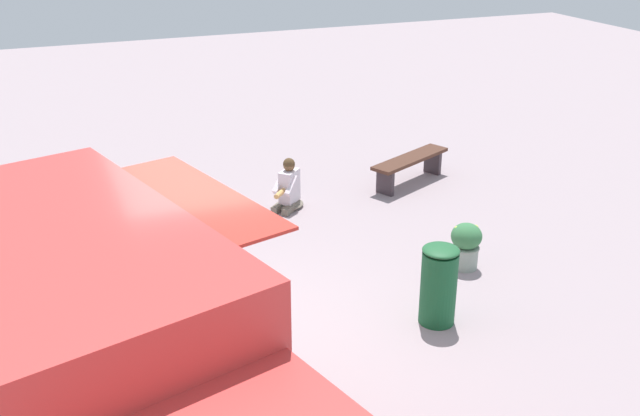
# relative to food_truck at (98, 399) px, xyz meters

# --- Properties ---
(ground_plane) EXTENTS (40.00, 40.00, 0.00)m
(ground_plane) POSITION_rel_food_truck_xyz_m (1.72, 1.87, -1.13)
(ground_plane) COLOR #A28F94
(food_truck) EXTENTS (3.43, 5.60, 2.36)m
(food_truck) POSITION_rel_food_truck_xyz_m (0.00, 0.00, 0.00)
(food_truck) COLOR #D53E3B
(food_truck) RESTS_ON ground_plane
(person_customer) EXTENTS (0.72, 0.71, 0.87)m
(person_customer) POSITION_rel_food_truck_xyz_m (3.56, 5.55, -0.79)
(person_customer) COLOR #716759
(person_customer) RESTS_ON ground_plane
(planter_flowering_near) EXTENTS (0.43, 0.43, 0.67)m
(planter_flowering_near) POSITION_rel_food_truck_xyz_m (5.14, 2.64, -0.77)
(planter_flowering_near) COLOR #8F9E92
(planter_flowering_near) RESTS_ON ground_plane
(planter_flowering_far) EXTENTS (0.47, 0.47, 0.65)m
(planter_flowering_far) POSITION_rel_food_truck_xyz_m (-0.63, 3.72, -0.78)
(planter_flowering_far) COLOR #AA6E4A
(planter_flowering_far) RESTS_ON ground_plane
(plaza_bench) EXTENTS (1.78, 1.12, 0.50)m
(plaza_bench) POSITION_rel_food_truck_xyz_m (5.97, 5.81, -0.75)
(plaza_bench) COLOR #4F2F23
(plaza_bench) RESTS_ON ground_plane
(trash_bin) EXTENTS (0.45, 0.45, 1.02)m
(trash_bin) POSITION_rel_food_truck_xyz_m (4.06, 1.55, -0.61)
(trash_bin) COLOR #185730
(trash_bin) RESTS_ON ground_plane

